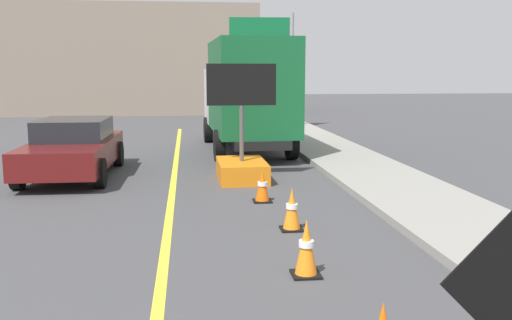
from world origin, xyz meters
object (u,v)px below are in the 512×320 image
Objects in this scene: highway_guide_sign at (274,50)px; traffic_cone_mid_lane at (306,248)px; box_truck at (247,93)px; traffic_cone_curbside at (262,186)px; traffic_cone_far_lane at (292,209)px; pickup_car at (73,148)px; arrow_board_trailer at (242,160)px.

highway_guide_sign is 18.29m from traffic_cone_mid_lane.
box_truck reaches higher than traffic_cone_mid_lane.
highway_guide_sign reaches higher than traffic_cone_mid_lane.
traffic_cone_far_lane is at bearing -84.08° from traffic_cone_curbside.
box_truck is 1.53× the size of pickup_car.
box_truck reaches higher than arrow_board_trailer.
box_truck is at bearing 88.56° from traffic_cone_far_lane.
pickup_car is 12.71m from highway_guide_sign.
highway_guide_sign is 7.26× the size of traffic_cone_far_lane.
box_truck is 10.92× the size of traffic_cone_curbside.
arrow_board_trailer is at bearing 91.80° from traffic_cone_mid_lane.
pickup_car is (-4.01, 0.98, 0.21)m from arrow_board_trailer.
highway_guide_sign is 14.36m from traffic_cone_curbside.
traffic_cone_mid_lane is at bearing -88.20° from arrow_board_trailer.
arrow_board_trailer reaches higher than traffic_cone_far_lane.
highway_guide_sign is (1.88, 6.82, 1.58)m from box_truck.
highway_guide_sign is 7.98× the size of traffic_cone_curbside.
pickup_car reaches higher than traffic_cone_mid_lane.
highway_guide_sign is 6.85× the size of traffic_cone_mid_lane.
box_truck is 9.94× the size of traffic_cone_far_lane.
traffic_cone_far_lane is (-0.23, -9.02, -1.51)m from box_truck.
highway_guide_sign is at bearing 58.35° from pickup_car.
box_truck is 6.06m from pickup_car.
pickup_car is (-4.63, -3.74, -1.15)m from box_truck.
pickup_car is 5.33m from traffic_cone_curbside.
traffic_cone_curbside is at bearing -37.88° from pickup_car.
arrow_board_trailer is 3.70× the size of traffic_cone_mid_lane.
traffic_cone_mid_lane is (4.20, -7.32, -0.34)m from pickup_car.
arrow_board_trailer is 4.31× the size of traffic_cone_curbside.
pickup_car is 6.88m from traffic_cone_far_lane.
pickup_car is at bearing -121.65° from highway_guide_sign.
highway_guide_sign is at bearing 82.41° from traffic_cone_far_lane.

